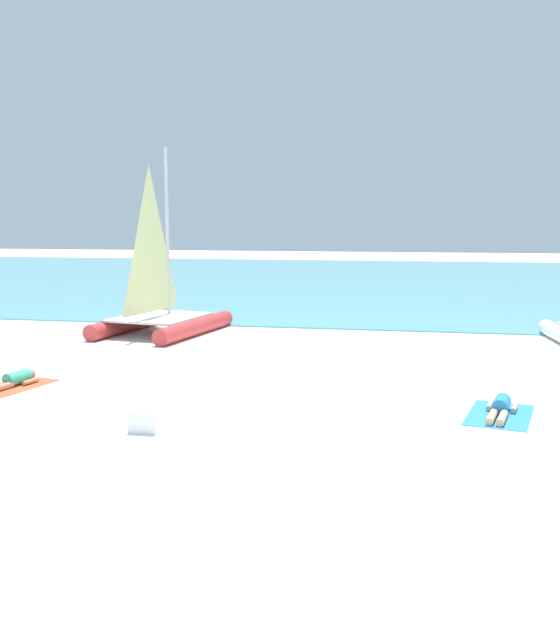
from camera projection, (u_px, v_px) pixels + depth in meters
ground_plane at (310, 338)px, 21.74m from camera, size 120.00×120.00×0.00m
ocean_water at (364, 279)px, 42.87m from camera, size 120.00×40.00×0.05m
sailboat_red at (160, 307)px, 22.36m from camera, size 3.55×4.89×5.86m
towel_left at (11, 387)px, 15.30m from camera, size 1.47×2.09×0.01m
sunbather_left at (13, 380)px, 15.35m from camera, size 0.71×1.56×0.30m
towel_right at (500, 415)px, 13.09m from camera, size 1.48×2.09×0.01m
sunbather_right at (500, 407)px, 13.13m from camera, size 0.72×1.56×0.30m
cooler_box at (145, 421)px, 12.06m from camera, size 0.50×0.36×0.36m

